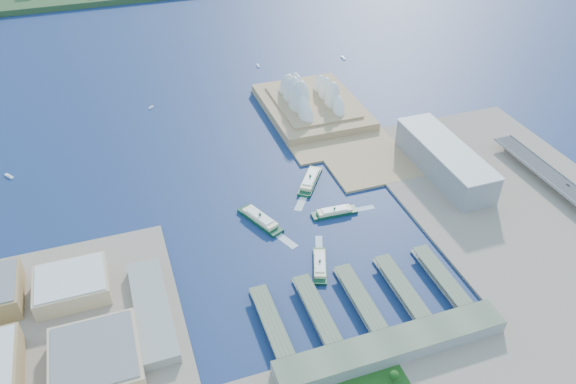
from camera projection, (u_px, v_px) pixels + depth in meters
name	position (u px, v px, depth m)	size (l,w,h in m)	color
ground	(315.00, 253.00, 562.98)	(3000.00, 3000.00, 0.00)	#0F1B47
east_land	(545.00, 231.00, 587.28)	(240.00, 500.00, 3.00)	gray
peninsula	(319.00, 116.00, 788.24)	(135.00, 220.00, 3.00)	tan
opera_house	(313.00, 91.00, 784.72)	(134.00, 180.00, 58.00)	white
toaster_building	(444.00, 160.00, 663.07)	(45.00, 155.00, 35.00)	gray
west_buildings	(47.00, 367.00, 434.07)	(200.00, 280.00, 27.00)	#997A4C
ferry_wharves	(359.00, 299.00, 506.85)	(184.00, 90.00, 9.30)	#58644C
terminal_building	(392.00, 346.00, 458.88)	(200.00, 28.00, 12.00)	gray
ferry_a	(260.00, 218.00, 599.11)	(15.34, 60.26, 11.39)	#0E3922
ferry_b	(310.00, 179.00, 657.46)	(15.33, 60.23, 11.39)	#0E3922
ferry_c	(320.00, 264.00, 543.51)	(12.79, 50.24, 9.50)	#0E3922
ferry_d	(334.00, 211.00, 610.27)	(12.87, 50.56, 9.56)	#0E3922
boat_a	(9.00, 176.00, 669.69)	(3.52, 14.10, 2.72)	white
boat_b	(151.00, 107.00, 810.51)	(2.98, 8.50, 2.30)	white
boat_c	(343.00, 58.00, 954.09)	(4.00, 13.73, 3.09)	white
boat_e	(258.00, 65.00, 928.31)	(3.64, 11.42, 2.80)	white
car_c	(568.00, 185.00, 630.92)	(1.83, 4.50, 1.31)	slate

